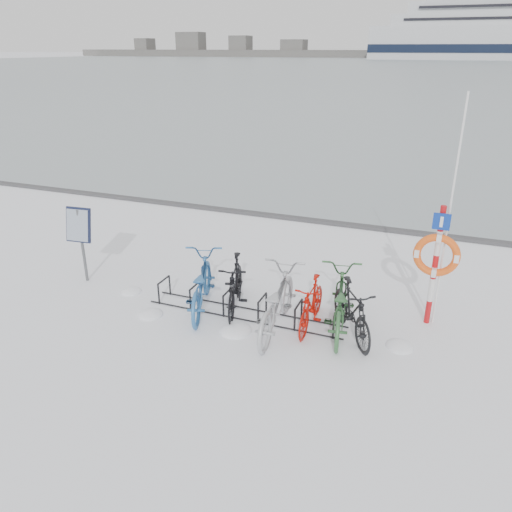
# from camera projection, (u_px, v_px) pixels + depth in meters

# --- Properties ---
(ground) EXTENTS (900.00, 900.00, 0.00)m
(ground) POSITION_uv_depth(u_px,v_px,m) (245.00, 315.00, 9.76)
(ground) COLOR white
(ground) RESTS_ON ground
(ice_sheet) EXTENTS (400.00, 298.00, 0.02)m
(ice_sheet) POSITION_uv_depth(u_px,v_px,m) (451.00, 65.00, 142.92)
(ice_sheet) COLOR #94A0A7
(ice_sheet) RESTS_ON ground
(quay_edge) EXTENTS (400.00, 0.25, 0.10)m
(quay_edge) POSITION_uv_depth(u_px,v_px,m) (321.00, 222.00, 14.81)
(quay_edge) COLOR #3F3F42
(quay_edge) RESTS_ON ground
(bike_rack) EXTENTS (4.00, 0.48, 0.46)m
(bike_rack) POSITION_uv_depth(u_px,v_px,m) (245.00, 306.00, 9.69)
(bike_rack) COLOR black
(bike_rack) RESTS_ON ground
(info_board) EXTENTS (0.59, 0.27, 1.70)m
(info_board) POSITION_uv_depth(u_px,v_px,m) (79.00, 229.00, 10.70)
(info_board) COLOR #595B5E
(info_board) RESTS_ON ground
(lifebuoy_station) EXTENTS (0.81, 0.23, 4.20)m
(lifebuoy_station) POSITION_uv_depth(u_px,v_px,m) (437.00, 255.00, 8.89)
(lifebuoy_station) COLOR #B40E13
(lifebuoy_station) RESTS_ON ground
(shoreline) EXTENTS (180.00, 12.00, 9.50)m
(shoreline) POSITION_uv_depth(u_px,v_px,m) (221.00, 51.00, 272.92)
(shoreline) COLOR #484848
(shoreline) RESTS_ON ground
(bike_0) EXTENTS (1.40, 2.28, 1.13)m
(bike_0) POSITION_uv_depth(u_px,v_px,m) (201.00, 282.00, 9.81)
(bike_0) COLOR #2C66A4
(bike_0) RESTS_ON ground
(bike_1) EXTENTS (0.99, 1.90, 1.10)m
(bike_1) POSITION_uv_depth(u_px,v_px,m) (235.00, 283.00, 9.81)
(bike_1) COLOR black
(bike_1) RESTS_ON ground
(bike_2) EXTENTS (0.93, 2.29, 1.18)m
(bike_2) POSITION_uv_depth(u_px,v_px,m) (276.00, 300.00, 9.05)
(bike_2) COLOR #A4A7AC
(bike_2) RESTS_ON ground
(bike_3) EXTENTS (0.46, 1.60, 0.96)m
(bike_3) POSITION_uv_depth(u_px,v_px,m) (311.00, 302.00, 9.21)
(bike_3) COLOR #B91107
(bike_3) RESTS_ON ground
(bike_4) EXTENTS (1.13, 2.27, 1.14)m
(bike_4) POSITION_uv_depth(u_px,v_px,m) (339.00, 300.00, 9.10)
(bike_4) COLOR #316235
(bike_4) RESTS_ON ground
(bike_5) EXTENTS (1.36, 1.75, 1.05)m
(bike_5) POSITION_uv_depth(u_px,v_px,m) (352.00, 309.00, 8.88)
(bike_5) COLOR black
(bike_5) RESTS_ON ground
(snow_drifts) EXTENTS (6.08, 1.87, 0.21)m
(snow_drifts) POSITION_uv_depth(u_px,v_px,m) (241.00, 320.00, 9.56)
(snow_drifts) COLOR white
(snow_drifts) RESTS_ON ground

